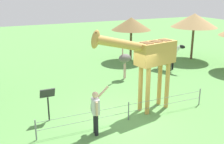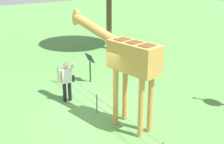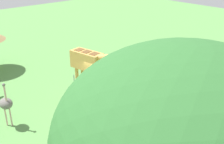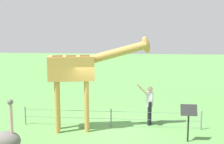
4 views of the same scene
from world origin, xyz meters
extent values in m
plane|color=#568E47|center=(0.00, 0.00, 0.00)|extent=(60.00, 60.00, 0.00)
cylinder|color=#C69347|center=(-0.95, -0.08, 0.99)|extent=(0.18, 0.18, 1.97)
cylinder|color=#C69347|center=(-0.86, -0.51, 0.99)|extent=(0.18, 0.18, 1.97)
cylinder|color=#C69347|center=(-2.03, -0.29, 0.99)|extent=(0.18, 0.18, 1.97)
cylinder|color=#C69347|center=(-1.94, -0.72, 0.99)|extent=(0.18, 0.18, 1.97)
cube|color=#C69347|center=(-1.44, -0.40, 2.42)|extent=(1.80, 1.01, 0.90)
cube|color=brown|center=(-0.95, -0.30, 2.88)|extent=(0.44, 0.50, 0.02)
cube|color=brown|center=(-1.44, -0.40, 2.88)|extent=(0.44, 0.50, 0.02)
cube|color=brown|center=(-1.94, -0.50, 2.88)|extent=(0.44, 0.50, 0.02)
cylinder|color=#C69347|center=(0.23, -0.07, 2.98)|extent=(2.33, 0.76, 0.89)
ellipsoid|color=#C69347|center=(1.32, 0.14, 3.27)|extent=(0.47, 0.34, 0.69)
cylinder|color=brown|center=(1.32, 0.20, 3.45)|extent=(0.05, 0.05, 0.14)
cylinder|color=brown|center=(1.32, 0.08, 3.45)|extent=(0.05, 0.05, 0.14)
cylinder|color=black|center=(1.51, 0.45, 0.39)|extent=(0.14, 0.14, 0.78)
cylinder|color=black|center=(1.55, 0.65, 0.39)|extent=(0.14, 0.14, 0.78)
cube|color=silver|center=(1.53, 0.55, 1.06)|extent=(0.30, 0.40, 0.55)
sphere|color=#D8AD8C|center=(1.53, 0.55, 1.47)|extent=(0.22, 0.22, 0.22)
cylinder|color=#D8AD8C|center=(1.21, 0.44, 1.47)|extent=(0.45, 0.15, 0.44)
cylinder|color=#D8AD8C|center=(1.57, 0.77, 1.05)|extent=(0.08, 0.08, 0.50)
cube|color=black|center=(1.54, 0.32, 0.88)|extent=(0.15, 0.22, 0.24)
cylinder|color=black|center=(-5.72, -4.81, 0.47)|extent=(0.12, 0.12, 0.95)
cylinder|color=black|center=(-5.45, -4.67, 0.47)|extent=(0.12, 0.12, 0.95)
cylinder|color=black|center=(-5.37, -5.53, 0.47)|extent=(0.12, 0.12, 0.95)
cylinder|color=black|center=(-5.10, -5.39, 0.47)|extent=(0.12, 0.12, 0.95)
cube|color=silver|center=(-5.19, -5.56, 1.25)|extent=(0.47, 0.35, 0.60)
cube|color=black|center=(-5.26, -5.41, 1.25)|extent=(0.47, 0.35, 0.60)
cube|color=silver|center=(-5.34, -5.25, 1.25)|extent=(0.47, 0.35, 0.60)
cube|color=black|center=(-5.41, -5.10, 1.25)|extent=(0.47, 0.35, 0.60)
cube|color=silver|center=(-5.49, -4.95, 1.25)|extent=(0.47, 0.35, 0.60)
cube|color=black|center=(-5.56, -4.79, 1.25)|extent=(0.47, 0.35, 0.60)
cube|color=silver|center=(-5.64, -4.64, 1.25)|extent=(0.47, 0.35, 0.60)
cylinder|color=silver|center=(-5.74, -4.43, 1.40)|extent=(0.37, 0.49, 0.47)
ellipsoid|color=black|center=(-5.85, -4.20, 1.55)|extent=(0.34, 0.44, 0.22)
cylinder|color=#CC9E93|center=(-2.11, -4.38, 0.45)|extent=(0.07, 0.07, 0.90)
cylinder|color=#CC9E93|center=(-2.27, -4.54, 0.45)|extent=(0.07, 0.07, 0.90)
ellipsoid|color=#66605B|center=(-2.19, -4.46, 1.18)|extent=(0.70, 0.56, 0.49)
cylinder|color=#CC9E93|center=(-2.04, -4.46, 1.73)|extent=(0.08, 0.08, 0.80)
sphere|color=#66605B|center=(-2.04, -4.46, 2.18)|extent=(0.14, 0.14, 0.14)
cylinder|color=brown|center=(-8.59, -6.45, 1.14)|extent=(0.16, 0.16, 2.27)
cone|color=#997A4C|center=(-8.59, -6.45, 2.74)|extent=(3.18, 3.18, 0.94)
cylinder|color=brown|center=(-4.46, -7.97, 1.06)|extent=(0.16, 0.16, 2.13)
cone|color=brown|center=(-4.46, -7.97, 2.55)|extent=(2.70, 2.70, 0.85)
cylinder|color=black|center=(2.79, -1.15, 0.47)|extent=(0.06, 0.06, 0.95)
cube|color=#2D2D2D|center=(2.79, -1.15, 1.13)|extent=(0.56, 0.21, 0.38)
cylinder|color=slate|center=(-3.50, 0.10, 0.38)|extent=(0.05, 0.05, 0.75)
cylinder|color=slate|center=(0.00, 0.10, 0.38)|extent=(0.05, 0.05, 0.75)
cylinder|color=slate|center=(3.50, 0.10, 0.38)|extent=(0.05, 0.05, 0.75)
cube|color=slate|center=(0.00, 0.10, 0.64)|extent=(7.00, 0.01, 0.01)
cube|color=slate|center=(0.00, 0.10, 0.34)|extent=(7.00, 0.01, 0.01)
camera|label=1|loc=(4.62, 8.58, 4.92)|focal=44.12mm
camera|label=2|loc=(-8.49, 4.84, 5.18)|focal=48.75mm
camera|label=3|loc=(8.83, -7.92, 7.44)|focal=43.29mm
camera|label=4|loc=(1.03, -11.21, 4.03)|focal=47.78mm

